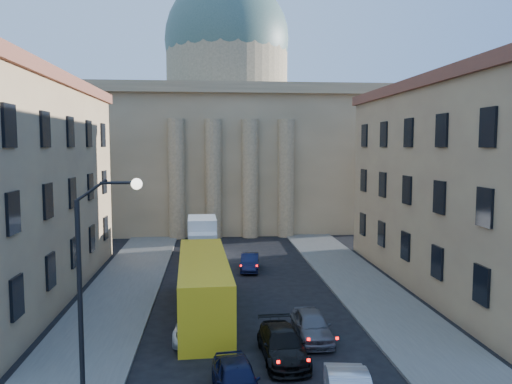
# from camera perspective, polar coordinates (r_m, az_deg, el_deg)

# --- Properties ---
(sidewalk_left) EXTENTS (5.00, 60.00, 0.15)m
(sidewalk_left) POSITION_cam_1_polar(r_m,az_deg,el_deg) (32.00, -16.53, -13.16)
(sidewalk_left) COLOR #56544E
(sidewalk_left) RESTS_ON ground
(sidewalk_right) EXTENTS (5.00, 60.00, 0.15)m
(sidewalk_right) POSITION_cam_1_polar(r_m,az_deg,el_deg) (33.21, 14.40, -12.42)
(sidewalk_right) COLOR #56544E
(sidewalk_right) RESTS_ON ground
(church) EXTENTS (68.02, 28.76, 36.60)m
(church) POSITION_cam_1_polar(r_m,az_deg,el_deg) (67.30, -3.26, 6.80)
(church) COLOR #786649
(church) RESTS_ON ground
(building_right) EXTENTS (11.60, 26.60, 14.70)m
(building_right) POSITION_cam_1_polar(r_m,az_deg,el_deg) (38.99, 24.50, 0.90)
(building_right) COLOR tan
(building_right) RESTS_ON ground
(street_lamp) EXTENTS (2.62, 0.44, 8.83)m
(street_lamp) POSITION_cam_1_polar(r_m,az_deg,el_deg) (20.86, -18.15, -8.26)
(street_lamp) COLOR black
(street_lamp) RESTS_ON ground
(car_left_near) EXTENTS (2.20, 4.46, 1.46)m
(car_left_near) POSITION_cam_1_polar(r_m,az_deg,el_deg) (21.40, -2.23, -20.62)
(car_left_near) COLOR black
(car_left_near) RESTS_ON ground
(car_left_mid) EXTENTS (2.51, 5.33, 1.47)m
(car_left_mid) POSITION_cam_1_polar(r_m,az_deg,el_deg) (27.42, -6.58, -14.68)
(car_left_mid) COLOR white
(car_left_mid) RESTS_ON ground
(car_right_mid) EXTENTS (2.20, 4.99, 1.42)m
(car_right_mid) POSITION_cam_1_polar(r_m,az_deg,el_deg) (24.68, 3.05, -17.02)
(car_right_mid) COLOR black
(car_right_mid) RESTS_ON ground
(car_right_far) EXTENTS (1.77, 4.37, 1.49)m
(car_right_far) POSITION_cam_1_polar(r_m,az_deg,el_deg) (27.08, 6.40, -14.91)
(car_right_far) COLOR #515056
(car_right_far) RESTS_ON ground
(car_right_distant) EXTENTS (1.85, 4.19, 1.34)m
(car_right_distant) POSITION_cam_1_polar(r_m,az_deg,el_deg) (40.91, -0.71, -8.02)
(car_right_distant) COLOR black
(car_right_distant) RESTS_ON ground
(city_bus) EXTENTS (3.34, 12.40, 3.46)m
(city_bus) POSITION_cam_1_polar(r_m,az_deg,el_deg) (30.27, -6.02, -10.50)
(city_bus) COLOR yellow
(city_bus) RESTS_ON ground
(box_truck) EXTENTS (2.69, 6.47, 3.51)m
(box_truck) POSITION_cam_1_polar(r_m,az_deg,el_deg) (45.69, -6.15, -5.37)
(box_truck) COLOR silver
(box_truck) RESTS_ON ground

